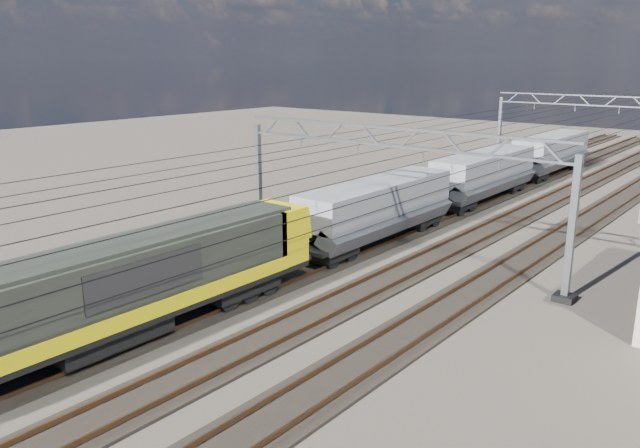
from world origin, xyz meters
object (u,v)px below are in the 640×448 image
Objects in this scene: catenary_gantry_far at (594,129)px; hopper_wagon_third at (551,151)px; hopper_wagon_lead at (377,207)px; hopper_wagon_mid at (484,173)px; locomotive at (103,292)px; catenary_gantry_mid at (388,188)px.

catenary_gantry_far is 6.14m from hopper_wagon_third.
hopper_wagon_lead is 1.00× the size of hopper_wagon_mid.
locomotive is at bearing -90.00° from hopper_wagon_lead.
locomotive is 1.62× the size of hopper_wagon_mid.
locomotive reaches higher than hopper_wagon_lead.
hopper_wagon_mid is (-2.00, 16.25, -1.67)m from catenary_gantry_mid.
catenary_gantry_far reaches higher than hopper_wagon_lead.
catenary_gantry_far is at bearing 70.19° from hopper_wagon_third.
hopper_wagon_third is at bearing 93.76° from catenary_gantry_mid.
catenary_gantry_far reaches higher than locomotive.
catenary_gantry_far is at bearing 84.22° from hopper_wagon_mid.
hopper_wagon_third is (-2.00, -5.55, -1.67)m from catenary_gantry_far.
catenary_gantry_mid is 15.86m from locomotive.
catenary_gantry_far reaches higher than hopper_wagon_mid.
catenary_gantry_mid is 30.56m from hopper_wagon_third.
catenary_gantry_mid is at bearing -82.98° from hopper_wagon_mid.
hopper_wagon_lead and hopper_wagon_third have the same top height.
catenary_gantry_mid is at bearing -45.65° from hopper_wagon_lead.
catenary_gantry_mid is 1.00× the size of catenary_gantry_far.
hopper_wagon_lead is 14.20m from hopper_wagon_mid.
hopper_wagon_third is (0.00, 28.40, 0.00)m from hopper_wagon_lead.
hopper_wagon_mid is at bearing -90.00° from hopper_wagon_third.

